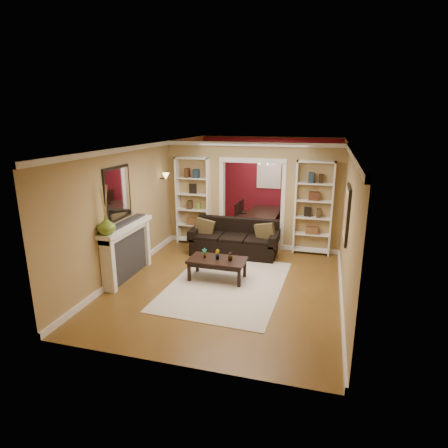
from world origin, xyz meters
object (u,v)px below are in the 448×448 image
(bookshelf_right, at_px, (313,208))
(fireplace, at_px, (128,251))
(coffee_table, at_px, (217,269))
(bookshelf_left, at_px, (193,201))
(dining_table, at_px, (265,221))
(sofa, at_px, (234,238))

(bookshelf_right, xyz_separation_m, fireplace, (-3.64, -2.53, -0.57))
(coffee_table, xyz_separation_m, bookshelf_left, (-1.29, 2.14, 0.93))
(fireplace, height_order, dining_table, fireplace)
(bookshelf_left, height_order, dining_table, bookshelf_left)
(bookshelf_right, bearing_deg, fireplace, -145.20)
(bookshelf_left, xyz_separation_m, dining_table, (1.65, 1.68, -0.86))
(sofa, height_order, bookshelf_right, bookshelf_right)
(coffee_table, height_order, fireplace, fireplace)
(sofa, bearing_deg, coffee_table, -89.15)
(sofa, relative_size, dining_table, 1.33)
(bookshelf_left, bearing_deg, fireplace, -102.05)
(sofa, bearing_deg, fireplace, -132.85)
(bookshelf_left, bearing_deg, bookshelf_right, 0.00)
(bookshelf_left, relative_size, dining_table, 1.42)
(bookshelf_left, xyz_separation_m, fireplace, (-0.54, -2.53, -0.57))
(coffee_table, relative_size, dining_table, 0.73)
(sofa, bearing_deg, bookshelf_right, 17.58)
(sofa, distance_m, fireplace, 2.66)
(dining_table, bearing_deg, sofa, 170.55)
(fireplace, relative_size, dining_table, 1.05)
(coffee_table, bearing_deg, bookshelf_right, 50.69)
(bookshelf_right, relative_size, fireplace, 1.35)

